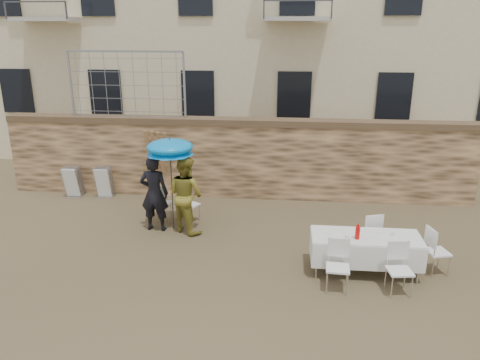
# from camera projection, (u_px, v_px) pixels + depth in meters

# --- Properties ---
(ground) EXTENTS (80.00, 80.00, 0.00)m
(ground) POSITION_uv_depth(u_px,v_px,m) (207.00, 287.00, 8.76)
(ground) COLOR brown
(ground) RESTS_ON ground
(stone_wall) EXTENTS (13.00, 0.50, 2.20)m
(stone_wall) POSITION_uv_depth(u_px,v_px,m) (236.00, 159.00, 13.14)
(stone_wall) COLOR olive
(stone_wall) RESTS_ON ground
(chain_link_fence) EXTENTS (3.20, 0.06, 1.80)m
(chain_link_fence) POSITION_uv_depth(u_px,v_px,m) (127.00, 85.00, 12.80)
(chain_link_fence) COLOR gray
(chain_link_fence) RESTS_ON stone_wall
(man_suit) EXTENTS (0.69, 0.46, 1.84)m
(man_suit) POSITION_uv_depth(u_px,v_px,m) (154.00, 193.00, 10.95)
(man_suit) COLOR black
(man_suit) RESTS_ON ground
(woman_dress) EXTENTS (1.13, 1.08, 1.84)m
(woman_dress) POSITION_uv_depth(u_px,v_px,m) (186.00, 194.00, 10.88)
(woman_dress) COLOR gold
(woman_dress) RESTS_ON ground
(umbrella) EXTENTS (1.11, 1.11, 2.07)m
(umbrella) POSITION_uv_depth(u_px,v_px,m) (170.00, 150.00, 10.68)
(umbrella) COLOR #3F3F44
(umbrella) RESTS_ON ground
(couple_chair_left) EXTENTS (0.50, 0.50, 0.96)m
(couple_chair_left) POSITION_uv_depth(u_px,v_px,m) (161.00, 202.00, 11.61)
(couple_chair_left) COLOR white
(couple_chair_left) RESTS_ON ground
(couple_chair_right) EXTENTS (0.66, 0.66, 0.96)m
(couple_chair_right) POSITION_uv_depth(u_px,v_px,m) (189.00, 203.00, 11.54)
(couple_chair_right) COLOR white
(couple_chair_right) RESTS_ON ground
(banquet_table) EXTENTS (2.10, 0.85, 0.78)m
(banquet_table) POSITION_uv_depth(u_px,v_px,m) (366.00, 238.00, 9.08)
(banquet_table) COLOR white
(banquet_table) RESTS_ON ground
(soda_bottle) EXTENTS (0.09, 0.09, 0.26)m
(soda_bottle) POSITION_uv_depth(u_px,v_px,m) (358.00, 233.00, 8.91)
(soda_bottle) COLOR red
(soda_bottle) RESTS_ON banquet_table
(table_chair_front_left) EXTENTS (0.51, 0.51, 0.96)m
(table_chair_front_left) POSITION_uv_depth(u_px,v_px,m) (338.00, 267.00, 8.51)
(table_chair_front_left) COLOR white
(table_chair_front_left) RESTS_ON ground
(table_chair_front_right) EXTENTS (0.54, 0.54, 0.96)m
(table_chair_front_right) POSITION_uv_depth(u_px,v_px,m) (400.00, 270.00, 8.41)
(table_chair_front_right) COLOR white
(table_chair_front_right) RESTS_ON ground
(table_chair_back) EXTENTS (0.60, 0.60, 0.96)m
(table_chair_back) POSITION_uv_depth(u_px,v_px,m) (369.00, 233.00, 9.90)
(table_chair_back) COLOR white
(table_chair_back) RESTS_ON ground
(table_chair_side) EXTENTS (0.59, 0.59, 0.96)m
(table_chair_side) POSITION_uv_depth(u_px,v_px,m) (437.00, 251.00, 9.12)
(table_chair_side) COLOR white
(table_chair_side) RESTS_ON ground
(chair_stack_left) EXTENTS (0.46, 0.47, 0.92)m
(chair_stack_left) POSITION_uv_depth(u_px,v_px,m) (76.00, 179.00, 13.40)
(chair_stack_left) COLOR white
(chair_stack_left) RESTS_ON ground
(chair_stack_right) EXTENTS (0.46, 0.40, 0.92)m
(chair_stack_right) POSITION_uv_depth(u_px,v_px,m) (106.00, 180.00, 13.32)
(chair_stack_right) COLOR white
(chair_stack_right) RESTS_ON ground
(wood_planks) EXTENTS (0.70, 0.20, 2.00)m
(wood_planks) POSITION_uv_depth(u_px,v_px,m) (160.00, 163.00, 13.06)
(wood_planks) COLOR #A37749
(wood_planks) RESTS_ON ground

